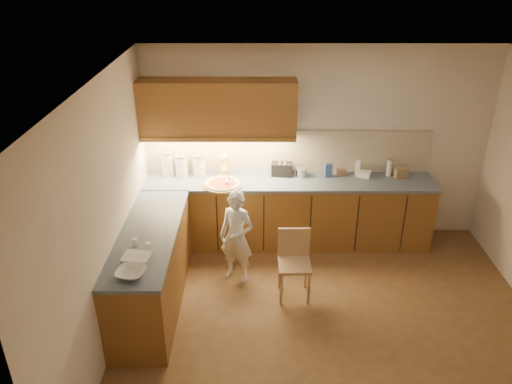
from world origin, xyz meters
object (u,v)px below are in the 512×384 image
at_px(toaster, 282,169).
at_px(pizza_on_board, 223,184).
at_px(oil_jug, 224,166).
at_px(child, 237,237).
at_px(wooden_chair, 294,259).

bearing_deg(toaster, pizza_on_board, -151.69).
bearing_deg(oil_jug, toaster, -0.52).
distance_m(child, oil_jug, 1.13).
bearing_deg(oil_jug, child, -79.22).
bearing_deg(wooden_chair, toaster, 93.34).
distance_m(pizza_on_board, toaster, 0.83).
relative_size(oil_jug, toaster, 1.05).
distance_m(pizza_on_board, wooden_chair, 1.38).
xyz_separation_m(pizza_on_board, wooden_chair, (0.86, -0.97, -0.47)).
height_order(child, oil_jug, oil_jug).
height_order(pizza_on_board, child, child).
relative_size(child, oil_jug, 3.86).
bearing_deg(pizza_on_board, wooden_chair, -48.58).
xyz_separation_m(pizza_on_board, child, (0.20, -0.69, -0.36)).
distance_m(pizza_on_board, child, 0.80).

